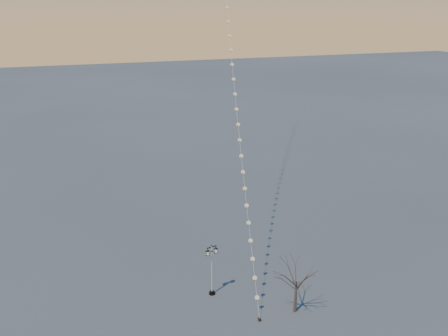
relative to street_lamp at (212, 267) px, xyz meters
name	(u,v)px	position (x,y,z in m)	size (l,w,h in m)	color
ground	(226,322)	(-0.01, -3.61, -2.43)	(300.00, 300.00, 0.00)	#464647
street_lamp	(212,267)	(0.00, 0.00, 0.00)	(1.10, 0.55, 4.39)	black
bare_tree	(297,278)	(5.31, -3.97, 0.47)	(2.52, 2.52, 4.18)	#44322B
kite_train	(229,0)	(6.41, 15.38, 19.52)	(8.69, 39.71, 44.05)	black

